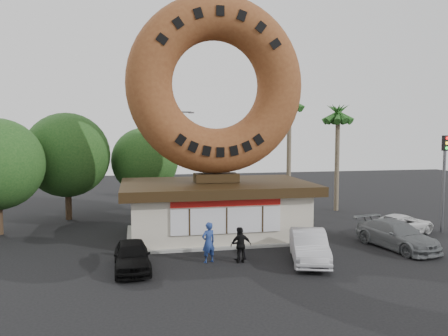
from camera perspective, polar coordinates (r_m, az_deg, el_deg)
ground at (r=21.15m, az=2.01°, el=-12.56°), size 90.00×90.00×0.00m
donut_shop at (r=26.43m, az=-1.03°, el=-5.11°), size 11.20×7.20×3.80m
giant_donut at (r=26.21m, az=-1.06°, el=10.80°), size 10.51×2.68×10.51m
tree_west at (r=33.01m, az=-19.81°, el=1.60°), size 6.00×6.00×7.65m
tree_mid at (r=34.71m, az=-10.28°, el=0.92°), size 5.20×5.20×6.63m
palm_near at (r=35.85m, az=8.55°, el=8.09°), size 2.60×2.60×9.75m
palm_far at (r=35.79m, az=14.67°, el=6.50°), size 2.60×2.60×8.75m
street_lamp at (r=35.79m, az=-6.89°, el=1.82°), size 2.11×0.20×8.00m
traffic_signal at (r=30.25m, az=26.81°, el=-0.36°), size 0.30×0.38×6.07m
person_left at (r=21.31m, az=-2.05°, el=-9.68°), size 0.84×0.71×1.97m
person_center at (r=21.80m, az=1.94°, el=-9.82°), size 0.93×0.81×1.62m
person_right at (r=21.30m, az=2.23°, el=-10.04°), size 1.02×0.44×1.72m
car_black at (r=20.66m, az=-11.93°, el=-11.14°), size 1.77×4.03×1.35m
car_silver at (r=21.91m, az=11.03°, el=-9.98°), size 2.81×4.86×1.51m
car_grey at (r=25.62m, az=21.64°, el=-8.13°), size 3.00×5.35×1.46m
car_white at (r=29.25m, az=22.19°, el=-6.80°), size 4.84×3.38×1.23m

